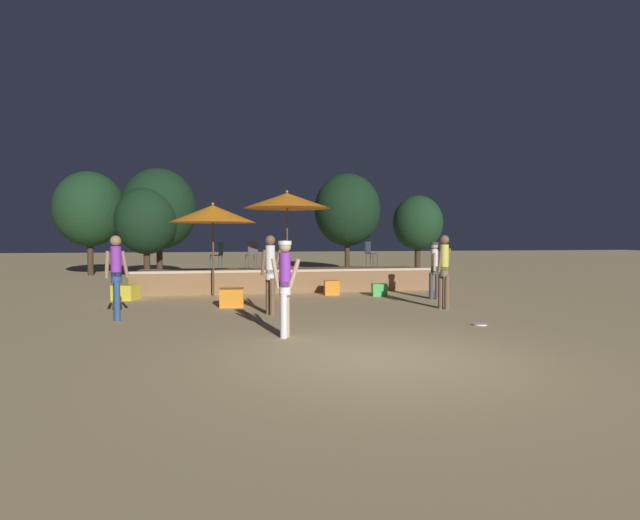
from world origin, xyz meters
TOP-DOWN VIEW (x-y plane):
  - ground_plane at (0.00, 0.00)m, footprint 120.00×120.00m
  - wooden_deck at (-0.01, 10.41)m, footprint 10.05×2.72m
  - patio_umbrella_0 at (-0.15, 8.92)m, footprint 2.77×2.77m
  - patio_umbrella_1 at (-2.48, 8.73)m, footprint 2.63×2.63m
  - cube_seat_0 at (-1.99, 6.20)m, footprint 0.65×0.65m
  - cube_seat_1 at (-4.98, 8.32)m, footprint 0.76×0.76m
  - cube_seat_2 at (2.57, 7.75)m, footprint 0.51×0.51m
  - cube_seat_3 at (1.19, 8.34)m, footprint 0.50×0.50m
  - person_0 at (-4.50, 4.45)m, footprint 0.51×0.30m
  - person_1 at (3.89, 6.64)m, footprint 0.28×0.47m
  - person_2 at (3.27, 4.69)m, footprint 0.51×0.36m
  - person_3 at (-1.14, 4.58)m, footprint 0.54×0.31m
  - person_4 at (-1.16, 1.89)m, footprint 0.54×0.29m
  - bistro_chair_0 at (-2.31, 10.06)m, footprint 0.44×0.44m
  - bistro_chair_1 at (-1.17, 10.47)m, footprint 0.42×0.43m
  - bistro_chair_2 at (3.22, 10.85)m, footprint 0.48×0.48m
  - frisbee_disc at (2.93, 2.31)m, footprint 0.28×0.28m
  - background_tree_0 at (-8.40, 18.86)m, footprint 3.29×3.29m
  - background_tree_1 at (7.11, 15.60)m, footprint 2.38×2.38m
  - background_tree_2 at (-5.01, 17.24)m, footprint 3.41×3.41m
  - background_tree_3 at (-5.43, 16.13)m, footprint 2.68×2.68m
  - background_tree_4 at (4.81, 20.21)m, footprint 3.69×3.69m

SIDE VIEW (x-z plane):
  - ground_plane at x=0.00m, z-range 0.00..0.00m
  - frisbee_disc at x=2.93m, z-range 0.00..0.03m
  - cube_seat_2 at x=2.57m, z-range 0.00..0.38m
  - cube_seat_1 at x=-4.98m, z-range 0.00..0.44m
  - cube_seat_3 at x=1.19m, z-range 0.00..0.45m
  - cube_seat_0 at x=-1.99m, z-range 0.00..0.48m
  - wooden_deck at x=-0.01m, z-range -0.04..0.73m
  - person_1 at x=3.89m, z-range 0.10..1.78m
  - person_4 at x=-1.16m, z-range 0.12..1.87m
  - person_0 at x=-4.50m, z-range 0.11..1.96m
  - person_3 at x=-1.14m, z-range 0.11..1.97m
  - person_2 at x=3.27m, z-range 0.11..1.98m
  - bistro_chair_0 at x=-2.31m, z-range 0.86..1.76m
  - bistro_chair_1 at x=-1.17m, z-range 0.86..1.76m
  - bistro_chair_2 at x=3.22m, z-range 0.86..1.76m
  - background_tree_1 at x=7.11m, z-range 0.60..4.45m
  - patio_umbrella_1 at x=-2.48m, z-range 1.10..3.99m
  - background_tree_3 at x=-5.43m, z-range 0.53..4.57m
  - patio_umbrella_0 at x=-0.15m, z-range 1.33..4.66m
  - background_tree_2 at x=-5.01m, z-range 0.63..5.66m
  - background_tree_0 at x=-8.40m, z-range 0.69..5.70m
  - background_tree_4 at x=4.81m, z-range 0.68..6.10m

